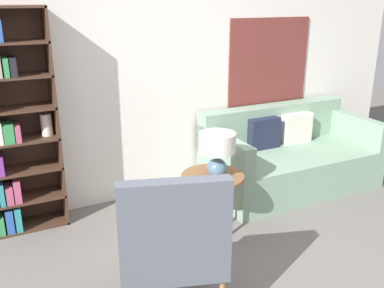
% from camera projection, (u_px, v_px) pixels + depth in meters
% --- Properties ---
extents(wall_back, '(6.40, 0.08, 2.70)m').
position_uv_depth(wall_back, '(143.00, 67.00, 4.16)').
color(wall_back, silver).
rests_on(wall_back, ground_plane).
extents(armchair, '(0.79, 0.75, 1.03)m').
position_uv_depth(armchair, '(173.00, 241.00, 2.61)').
color(armchair, olive).
rests_on(armchair, ground_plane).
extents(couch, '(1.83, 0.94, 0.85)m').
position_uv_depth(couch, '(287.00, 158.00, 4.70)').
color(couch, gray).
rests_on(couch, ground_plane).
extents(side_table, '(0.53, 0.53, 0.57)m').
position_uv_depth(side_table, '(213.00, 182.00, 3.62)').
color(side_table, brown).
rests_on(side_table, ground_plane).
extents(table_lamp, '(0.30, 0.30, 0.38)m').
position_uv_depth(table_lamp, '(217.00, 149.00, 3.49)').
color(table_lamp, slate).
rests_on(table_lamp, side_table).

